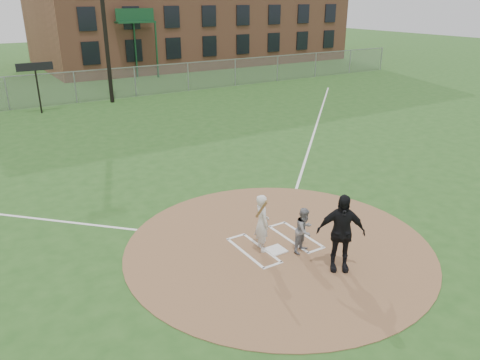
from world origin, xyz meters
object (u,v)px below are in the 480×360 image
catcher (304,230)px  batter_at_plate (262,223)px  home_plate (276,250)px  umpire (341,233)px

catcher → batter_at_plate: size_ratio=0.71×
home_plate → umpire: size_ratio=0.24×
catcher → umpire: 1.22m
home_plate → umpire: bearing=-62.4°
home_plate → catcher: size_ratio=0.38×
catcher → umpire: (0.19, -1.14, 0.38)m
home_plate → catcher: bearing=-32.6°
home_plate → batter_at_plate: batter_at_plate is taller
umpire → batter_at_plate: umpire is taller
home_plate → catcher: catcher is taller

